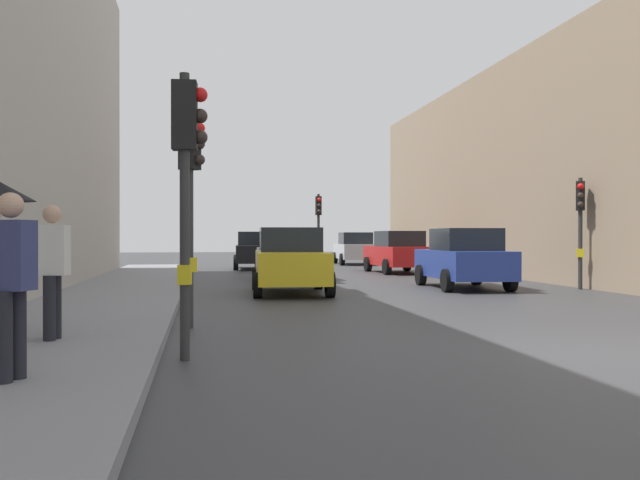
# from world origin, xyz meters

# --- Properties ---
(ground_plane) EXTENTS (120.00, 120.00, 0.00)m
(ground_plane) POSITION_xyz_m (0.00, 0.00, 0.00)
(ground_plane) COLOR #38383A
(sidewalk_kerb) EXTENTS (3.11, 40.00, 0.16)m
(sidewalk_kerb) POSITION_xyz_m (-7.32, 6.00, 0.08)
(sidewalk_kerb) COLOR gray
(sidewalk_kerb) RESTS_ON ground
(building_facade_right) EXTENTS (12.00, 27.43, 8.15)m
(building_facade_right) POSITION_xyz_m (11.76, 17.28, 4.08)
(building_facade_right) COLOR gray
(building_facade_right) RESTS_ON ground
(traffic_light_far_median) EXTENTS (0.24, 0.43, 3.43)m
(traffic_light_far_median) POSITION_xyz_m (-0.18, 21.67, 2.37)
(traffic_light_far_median) COLOR #2D2D2D
(traffic_light_far_median) RESTS_ON ground
(traffic_light_mid_street) EXTENTS (0.36, 0.45, 3.22)m
(traffic_light_mid_street) POSITION_xyz_m (5.45, 9.82, 2.22)
(traffic_light_mid_street) COLOR #2D2D2D
(traffic_light_mid_street) RESTS_ON ground
(traffic_light_near_right) EXTENTS (0.44, 0.37, 3.56)m
(traffic_light_near_right) POSITION_xyz_m (-5.44, 3.34, 2.46)
(traffic_light_near_right) COLOR #2D2D2D
(traffic_light_near_right) RESTS_ON ground
(traffic_light_near_left) EXTENTS (0.44, 0.26, 3.51)m
(traffic_light_near_left) POSITION_xyz_m (-5.44, 0.39, 2.43)
(traffic_light_near_left) COLOR #2D2D2D
(traffic_light_near_left) RESTS_ON ground
(car_yellow_taxi) EXTENTS (2.22, 4.30, 1.76)m
(car_yellow_taxi) POSITION_xyz_m (-2.94, 9.97, 0.88)
(car_yellow_taxi) COLOR yellow
(car_yellow_taxi) RESTS_ON ground
(car_white_compact) EXTENTS (2.03, 4.21, 1.76)m
(car_white_compact) POSITION_xyz_m (-2.36, 15.49, 0.88)
(car_white_compact) COLOR silver
(car_white_compact) RESTS_ON ground
(car_dark_suv) EXTENTS (2.17, 4.28, 1.76)m
(car_dark_suv) POSITION_xyz_m (-2.85, 24.01, 0.88)
(car_dark_suv) COLOR black
(car_dark_suv) RESTS_ON ground
(car_red_sedan) EXTENTS (2.16, 4.27, 1.76)m
(car_red_sedan) POSITION_xyz_m (2.82, 19.37, 0.88)
(car_red_sedan) COLOR red
(car_red_sedan) RESTS_ON ground
(car_blue_van) EXTENTS (2.19, 4.29, 1.76)m
(car_blue_van) POSITION_xyz_m (2.29, 10.77, 0.88)
(car_blue_van) COLOR navy
(car_blue_van) RESTS_ON ground
(car_silver_hatchback) EXTENTS (2.19, 4.29, 1.76)m
(car_silver_hatchback) POSITION_xyz_m (2.98, 28.29, 0.88)
(car_silver_hatchback) COLOR #BCBCC1
(car_silver_hatchback) RESTS_ON ground
(pedestrian_with_grey_backpack) EXTENTS (0.66, 0.47, 1.77)m
(pedestrian_with_grey_backpack) POSITION_xyz_m (-7.06, -1.28, 1.16)
(pedestrian_with_grey_backpack) COLOR black
(pedestrian_with_grey_backpack) RESTS_ON sidewalk_kerb
(pedestrian_with_black_backpack) EXTENTS (0.63, 0.38, 1.77)m
(pedestrian_with_black_backpack) POSITION_xyz_m (-7.24, 1.32, 1.16)
(pedestrian_with_black_backpack) COLOR black
(pedestrian_with_black_backpack) RESTS_ON sidewalk_kerb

